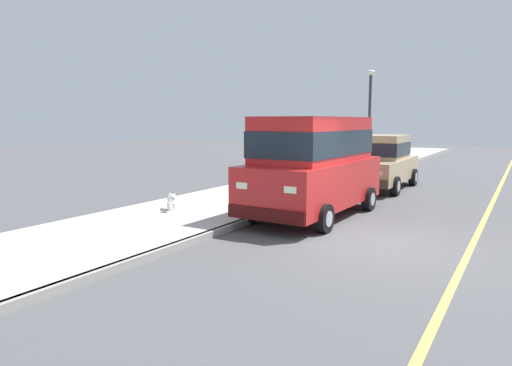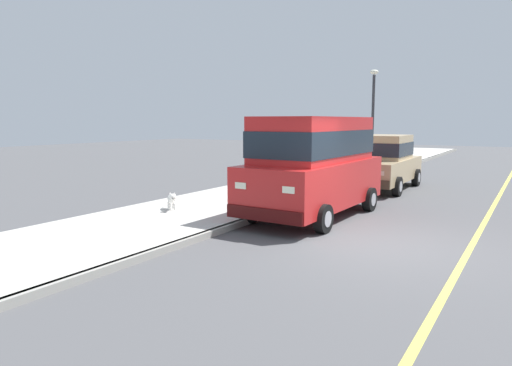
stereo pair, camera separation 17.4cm
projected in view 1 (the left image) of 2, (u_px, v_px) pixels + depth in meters
ground_plane at (380, 244)px, 9.21m from camera, size 80.00×80.00×0.00m
curb at (243, 222)px, 10.81m from camera, size 0.16×64.00×0.14m
sidewalk at (183, 215)px, 11.72m from camera, size 3.60×64.00×0.14m
lane_centre_line at (467, 255)px, 8.41m from camera, size 0.12×57.60×0.01m
car_red_van at (314, 162)px, 11.67m from camera, size 2.22×4.94×2.52m
car_tan_sedan at (380, 161)px, 16.62m from camera, size 2.07×4.62×1.92m
dog_white at (171, 199)px, 11.92m from camera, size 0.60×0.54×0.49m
fire_hydrant at (272, 191)px, 12.90m from camera, size 0.34×0.24×0.72m
street_lamp at (370, 109)px, 19.78m from camera, size 0.36×0.36×4.42m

